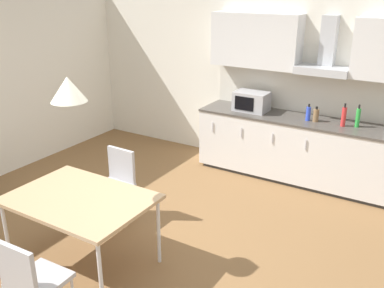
# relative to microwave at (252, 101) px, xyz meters

# --- Properties ---
(ground_plane) EXTENTS (8.50, 8.58, 0.02)m
(ground_plane) POSITION_rel_microwave_xyz_m (-0.15, -2.53, -1.06)
(ground_plane) COLOR brown
(wall_back) EXTENTS (6.80, 0.10, 2.57)m
(wall_back) POSITION_rel_microwave_xyz_m (-0.15, 0.38, 0.24)
(wall_back) COLOR silver
(wall_back) RESTS_ON ground_plane
(kitchen_counter) EXTENTS (3.27, 0.68, 0.91)m
(kitchen_counter) POSITION_rel_microwave_xyz_m (0.94, 0.00, -0.59)
(kitchen_counter) COLOR #333333
(kitchen_counter) RESTS_ON ground_plane
(backsplash_tile) EXTENTS (3.25, 0.02, 0.58)m
(backsplash_tile) POSITION_rel_microwave_xyz_m (0.94, 0.32, 0.15)
(backsplash_tile) COLOR silver
(backsplash_tile) RESTS_ON kitchen_counter
(upper_wall_cabinets) EXTENTS (3.25, 0.40, 0.75)m
(upper_wall_cabinets) POSITION_rel_microwave_xyz_m (0.94, 0.16, 0.84)
(upper_wall_cabinets) COLOR silver
(microwave) EXTENTS (0.48, 0.35, 0.28)m
(microwave) POSITION_rel_microwave_xyz_m (0.00, 0.00, 0.00)
(microwave) COLOR #ADADB2
(microwave) RESTS_ON kitchen_counter
(bottle_brown) EXTENTS (0.08, 0.08, 0.21)m
(bottle_brown) POSITION_rel_microwave_xyz_m (0.95, -0.03, -0.05)
(bottle_brown) COLOR brown
(bottle_brown) RESTS_ON kitchen_counter
(bottle_blue) EXTENTS (0.06, 0.06, 0.23)m
(bottle_blue) POSITION_rel_microwave_xyz_m (0.85, -0.04, -0.04)
(bottle_blue) COLOR blue
(bottle_blue) RESTS_ON kitchen_counter
(bottle_green) EXTENTS (0.06, 0.06, 0.30)m
(bottle_green) POSITION_rel_microwave_xyz_m (1.48, 0.02, -0.01)
(bottle_green) COLOR green
(bottle_green) RESTS_ON kitchen_counter
(bottle_red) EXTENTS (0.06, 0.06, 0.31)m
(bottle_red) POSITION_rel_microwave_xyz_m (1.31, -0.04, -0.01)
(bottle_red) COLOR red
(bottle_red) RESTS_ON kitchen_counter
(dining_table) EXTENTS (1.34, 0.95, 0.76)m
(dining_table) POSITION_rel_microwave_xyz_m (-0.41, -3.06, -0.34)
(dining_table) COLOR tan
(dining_table) RESTS_ON ground_plane
(chair_far_left) EXTENTS (0.41, 0.41, 0.87)m
(chair_far_left) POSITION_rel_microwave_xyz_m (-0.70, -2.20, -0.52)
(chair_far_left) COLOR #B2B2B7
(chair_far_left) RESTS_ON ground_plane
(chair_near_right) EXTENTS (0.41, 0.41, 0.87)m
(chair_near_right) POSITION_rel_microwave_xyz_m (-0.10, -3.91, -0.52)
(chair_near_right) COLOR #B2B2B7
(chair_near_right) RESTS_ON ground_plane
(pendant_lamp) EXTENTS (0.32, 0.32, 0.22)m
(pendant_lamp) POSITION_rel_microwave_xyz_m (-0.41, -3.06, 0.76)
(pendant_lamp) COLOR silver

